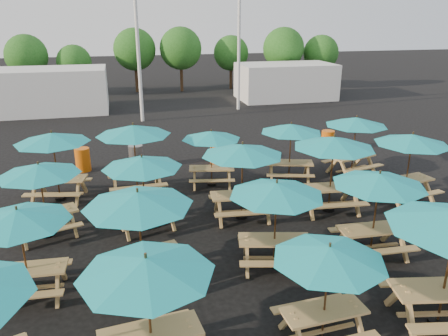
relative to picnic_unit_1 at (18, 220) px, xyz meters
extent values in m
plane|color=black|center=(5.56, 2.93, -1.90)|extent=(120.00, 120.00, 0.00)
cube|color=tan|center=(0.00, 0.00, -1.20)|extent=(1.73, 0.75, 0.06)
cube|color=tan|center=(-0.03, -0.62, -1.48)|extent=(1.71, 0.33, 0.04)
cube|color=tan|center=(0.03, 0.62, -1.48)|extent=(1.71, 0.33, 0.04)
cylinder|color=black|center=(0.00, 0.00, -1.85)|extent=(0.34, 0.34, 0.09)
cylinder|color=brown|center=(0.00, 0.00, -0.82)|extent=(0.04, 0.04, 2.17)
cone|color=teal|center=(0.00, 0.00, 0.10)|extent=(2.34, 2.34, 0.30)
cube|color=tan|center=(0.00, 2.95, -1.20)|extent=(1.84, 1.17, 0.06)
cube|color=tan|center=(0.19, 2.35, -1.47)|extent=(1.71, 0.76, 0.04)
cube|color=tan|center=(-0.20, 3.55, -1.47)|extent=(1.71, 0.76, 0.04)
cylinder|color=black|center=(0.00, 2.95, -1.85)|extent=(0.34, 0.34, 0.10)
cylinder|color=brown|center=(0.00, 2.95, -0.80)|extent=(0.04, 0.04, 2.19)
cone|color=teal|center=(0.00, 2.95, 0.12)|extent=(2.83, 2.83, 0.31)
cube|color=tan|center=(0.04, 5.62, -1.13)|extent=(1.98, 1.10, 0.06)
cube|color=tan|center=(-0.10, 4.94, -1.43)|extent=(1.89, 0.64, 0.04)
cube|color=tan|center=(0.18, 6.29, -1.43)|extent=(1.89, 0.64, 0.04)
cylinder|color=black|center=(0.04, 5.62, -1.85)|extent=(0.37, 0.37, 0.10)
cylinder|color=brown|center=(0.04, 5.62, -0.70)|extent=(0.05, 0.05, 2.39)
cone|color=teal|center=(0.04, 5.62, 0.31)|extent=(2.90, 2.90, 0.33)
cube|color=tan|center=(2.50, -2.78, -1.17)|extent=(1.85, 0.90, 0.06)
cube|color=tan|center=(2.42, -2.13, -1.45)|extent=(1.80, 0.45, 0.04)
cylinder|color=brown|center=(2.50, -2.78, -0.76)|extent=(0.04, 0.04, 2.28)
cone|color=teal|center=(2.50, -2.78, 0.20)|extent=(2.59, 2.59, 0.32)
cube|color=tan|center=(2.51, -0.17, -1.13)|extent=(1.99, 1.16, 0.06)
cube|color=tan|center=(2.67, -0.84, -1.43)|extent=(1.88, 0.70, 0.04)
cube|color=tan|center=(2.34, 0.49, -1.43)|extent=(1.88, 0.70, 0.04)
cylinder|color=black|center=(2.51, -0.17, -1.85)|extent=(0.37, 0.37, 0.10)
cylinder|color=brown|center=(2.51, -0.17, -0.70)|extent=(0.05, 0.05, 2.39)
cone|color=teal|center=(2.51, -0.17, 0.30)|extent=(2.96, 2.96, 0.33)
cube|color=tan|center=(2.77, 2.78, -1.18)|extent=(1.86, 1.07, 0.06)
cube|color=tan|center=(2.92, 2.16, -1.46)|extent=(1.76, 0.64, 0.04)
cube|color=tan|center=(2.62, 3.41, -1.46)|extent=(1.76, 0.64, 0.04)
cylinder|color=black|center=(2.77, 2.78, -1.85)|extent=(0.35, 0.35, 0.10)
cylinder|color=brown|center=(2.77, 2.78, -0.78)|extent=(0.04, 0.04, 2.24)
cone|color=teal|center=(2.77, 2.78, 0.16)|extent=(2.75, 2.75, 0.31)
cube|color=tan|center=(2.67, 5.62, -1.10)|extent=(1.99, 0.86, 0.07)
cube|color=tan|center=(2.70, 4.90, -1.41)|extent=(1.97, 0.37, 0.04)
cube|color=tan|center=(2.63, 6.34, -1.41)|extent=(1.97, 0.37, 0.04)
cylinder|color=black|center=(2.67, 5.62, -1.85)|extent=(0.39, 0.39, 0.11)
cylinder|color=brown|center=(2.67, 5.62, -0.65)|extent=(0.05, 0.05, 2.50)
cone|color=teal|center=(2.67, 5.62, 0.40)|extent=(2.68, 2.68, 0.35)
cube|color=tan|center=(5.77, -2.84, -1.23)|extent=(1.67, 0.73, 0.05)
cube|color=tan|center=(5.73, -2.24, -1.49)|extent=(1.64, 0.33, 0.04)
cylinder|color=brown|center=(5.77, -2.84, -0.86)|extent=(0.04, 0.04, 2.08)
cone|color=teal|center=(5.77, -2.84, 0.02)|extent=(2.26, 2.26, 0.29)
cube|color=tan|center=(5.76, -0.08, -1.17)|extent=(1.89, 1.09, 0.06)
cube|color=tan|center=(5.61, -0.71, -1.46)|extent=(1.78, 0.66, 0.04)
cube|color=tan|center=(5.91, 0.56, -1.46)|extent=(1.78, 0.66, 0.04)
cylinder|color=black|center=(5.76, -0.08, -1.85)|extent=(0.35, 0.35, 0.10)
cylinder|color=brown|center=(5.76, -0.08, -0.77)|extent=(0.04, 0.04, 2.27)
cone|color=teal|center=(5.76, -0.08, 0.19)|extent=(2.80, 2.80, 0.32)
cube|color=tan|center=(5.73, 2.78, -1.12)|extent=(1.94, 0.89, 0.06)
cube|color=tan|center=(5.67, 2.09, -1.43)|extent=(1.90, 0.42, 0.04)
cube|color=tan|center=(5.78, 3.47, -1.43)|extent=(1.90, 0.42, 0.04)
cylinder|color=black|center=(5.73, 2.78, -1.85)|extent=(0.38, 0.38, 0.10)
cylinder|color=brown|center=(5.73, 2.78, -0.69)|extent=(0.05, 0.05, 2.41)
cone|color=teal|center=(5.73, 2.78, 0.32)|extent=(2.66, 2.66, 0.34)
cube|color=tan|center=(5.40, 5.71, -1.23)|extent=(1.73, 0.93, 0.05)
cube|color=tan|center=(5.29, 5.12, -1.49)|extent=(1.65, 0.53, 0.04)
cube|color=tan|center=(5.51, 6.30, -1.49)|extent=(1.65, 0.53, 0.04)
cylinder|color=black|center=(5.40, 5.71, -1.86)|extent=(0.33, 0.33, 0.09)
cylinder|color=brown|center=(5.40, 5.71, -0.85)|extent=(0.04, 0.04, 2.10)
cone|color=teal|center=(5.40, 5.71, 0.03)|extent=(2.50, 2.50, 0.29)
cube|color=tan|center=(8.29, -2.97, -1.07)|extent=(2.13, 1.15, 0.07)
cube|color=tan|center=(8.43, -2.25, -1.40)|extent=(2.03, 0.66, 0.04)
cylinder|color=black|center=(8.29, -2.97, -1.84)|extent=(0.40, 0.40, 0.11)
cylinder|color=brown|center=(8.29, -2.97, -0.61)|extent=(0.05, 0.05, 2.57)
cube|color=tan|center=(8.46, -0.15, -1.16)|extent=(1.83, 0.78, 0.06)
cube|color=tan|center=(8.43, -0.81, -1.45)|extent=(1.81, 0.33, 0.04)
cube|color=tan|center=(8.48, 0.51, -1.45)|extent=(1.81, 0.33, 0.04)
cylinder|color=black|center=(8.46, -0.15, -1.85)|extent=(0.36, 0.36, 0.10)
cylinder|color=brown|center=(8.46, -0.15, -0.75)|extent=(0.04, 0.04, 2.30)
cone|color=teal|center=(8.46, -0.15, 0.22)|extent=(2.45, 2.45, 0.32)
cube|color=tan|center=(8.62, 2.64, -1.10)|extent=(2.01, 0.92, 0.07)
cube|color=tan|center=(8.57, 1.93, -1.41)|extent=(1.97, 0.43, 0.04)
cube|color=tan|center=(8.68, 3.36, -1.41)|extent=(1.97, 0.43, 0.04)
cylinder|color=black|center=(8.62, 2.64, -1.85)|extent=(0.39, 0.39, 0.11)
cylinder|color=brown|center=(8.62, 2.64, -0.65)|extent=(0.05, 0.05, 2.49)
cone|color=teal|center=(8.62, 2.64, 0.40)|extent=(2.75, 2.75, 0.35)
cube|color=tan|center=(8.37, 5.49, -1.18)|extent=(1.88, 1.15, 0.06)
cube|color=tan|center=(8.19, 4.88, -1.46)|extent=(1.75, 0.73, 0.04)
cube|color=tan|center=(8.56, 6.11, -1.46)|extent=(1.75, 0.73, 0.04)
cylinder|color=black|center=(8.37, 5.49, -1.85)|extent=(0.35, 0.35, 0.10)
cylinder|color=brown|center=(8.37, 5.49, -0.78)|extent=(0.04, 0.04, 2.24)
cone|color=teal|center=(8.37, 5.49, 0.16)|extent=(2.85, 2.85, 0.31)
cube|color=tan|center=(11.47, 2.74, -1.14)|extent=(1.95, 1.03, 0.06)
cube|color=tan|center=(11.59, 2.07, -1.44)|extent=(1.87, 0.57, 0.04)
cube|color=tan|center=(11.35, 3.41, -1.44)|extent=(1.87, 0.57, 0.04)
cylinder|color=black|center=(11.47, 2.74, -1.85)|extent=(0.37, 0.37, 0.10)
cylinder|color=brown|center=(11.47, 2.74, -0.72)|extent=(0.05, 0.05, 2.37)
cone|color=teal|center=(11.47, 2.74, 0.28)|extent=(2.80, 2.80, 0.33)
cube|color=tan|center=(11.07, 5.58, -1.15)|extent=(1.95, 1.17, 0.06)
cube|color=tan|center=(11.25, 4.94, -1.44)|extent=(1.82, 0.73, 0.04)
cube|color=tan|center=(10.89, 6.23, -1.44)|extent=(1.82, 0.73, 0.04)
cylinder|color=black|center=(11.07, 5.58, -1.85)|extent=(0.36, 0.36, 0.10)
cylinder|color=brown|center=(11.07, 5.58, -0.74)|extent=(0.04, 0.04, 2.33)
cone|color=teal|center=(11.07, 5.58, 0.25)|extent=(2.93, 2.93, 0.32)
cylinder|color=orange|center=(0.66, 8.50, -1.42)|extent=(0.59, 0.59, 0.95)
cylinder|color=gray|center=(2.78, 8.42, -1.42)|extent=(0.59, 0.59, 0.95)
cylinder|color=orange|center=(6.18, 8.25, -1.42)|extent=(0.59, 0.59, 0.95)
cylinder|color=orange|center=(11.57, 8.75, -1.42)|extent=(0.59, 0.59, 0.95)
cylinder|color=silver|center=(3.56, 16.93, 4.10)|extent=(0.20, 0.20, 12.00)
cylinder|color=silver|center=(10.06, 18.93, 4.10)|extent=(0.20, 0.20, 12.00)
cube|color=silver|center=(-2.44, 20.93, -0.50)|extent=(8.00, 4.00, 2.80)
cube|color=silver|center=(14.56, 21.93, -0.60)|extent=(7.00, 4.00, 2.60)
cylinder|color=#382314|center=(-4.18, 26.83, -0.83)|extent=(0.24, 0.24, 2.14)
sphere|color=#1E5919|center=(-4.18, 26.83, 1.26)|extent=(3.11, 3.11, 3.11)
cylinder|color=#382314|center=(-0.83, 26.58, -1.01)|extent=(0.24, 0.24, 1.78)
sphere|color=#1E5919|center=(-0.83, 26.58, 0.73)|extent=(2.59, 2.59, 2.59)
cylinder|color=#382314|center=(3.81, 27.65, -0.75)|extent=(0.24, 0.24, 2.31)
sphere|color=#1E5919|center=(3.81, 27.65, 1.51)|extent=(3.36, 3.36, 3.36)
cylinder|color=#382314|center=(7.46, 27.19, -0.73)|extent=(0.24, 0.24, 2.35)
sphere|color=#1E5919|center=(7.46, 27.19, 1.57)|extent=(3.41, 3.41, 3.41)
cylinder|color=#382314|center=(11.79, 27.60, -0.89)|extent=(0.24, 0.24, 2.02)
sphere|color=#1E5919|center=(11.79, 27.60, 1.08)|extent=(2.94, 2.94, 2.94)
cylinder|color=#382314|center=(15.80, 25.82, -0.74)|extent=(0.24, 0.24, 2.32)
sphere|color=#1E5919|center=(15.80, 25.82, 1.53)|extent=(3.38, 3.38, 3.38)
cylinder|color=#382314|center=(19.19, 25.85, -0.89)|extent=(0.24, 0.24, 2.03)
sphere|color=#1E5919|center=(19.19, 25.85, 1.10)|extent=(2.95, 2.95, 2.95)
camera|label=1|loc=(2.27, -9.14, 4.10)|focal=35.00mm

